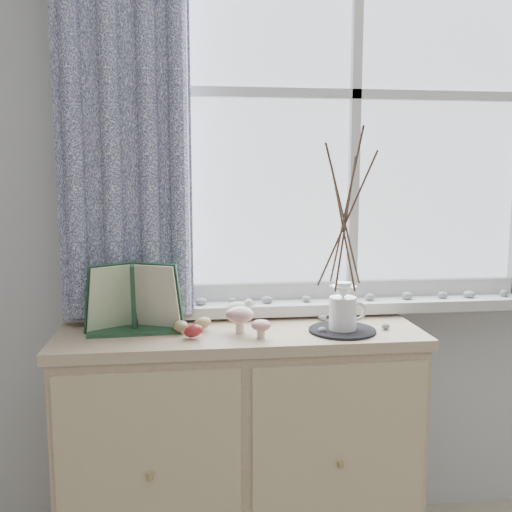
% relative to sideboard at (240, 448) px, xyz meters
% --- Properties ---
extents(sideboard, '(1.20, 0.45, 0.85)m').
position_rel_sideboard_xyz_m(sideboard, '(0.00, 0.00, 0.00)').
color(sideboard, '#C7B38B').
rests_on(sideboard, ground).
extents(botanical_book, '(0.35, 0.15, 0.24)m').
position_rel_sideboard_xyz_m(botanical_book, '(-0.34, -0.04, 0.54)').
color(botanical_book, '#1F422C').
rests_on(botanical_book, sideboard).
extents(toadstool_cluster, '(0.14, 0.15, 0.09)m').
position_rel_sideboard_xyz_m(toadstool_cluster, '(0.01, -0.07, 0.48)').
color(toadstool_cluster, silver).
rests_on(toadstool_cluster, sideboard).
extents(wooden_eggs, '(0.16, 0.17, 0.06)m').
position_rel_sideboard_xyz_m(wooden_eggs, '(-0.18, -0.03, 0.45)').
color(wooden_eggs, tan).
rests_on(wooden_eggs, sideboard).
extents(songbird_figurine, '(0.15, 0.08, 0.07)m').
position_rel_sideboard_xyz_m(songbird_figurine, '(0.00, 0.11, 0.46)').
color(songbird_figurine, silver).
rests_on(songbird_figurine, sideboard).
extents(crocheted_doily, '(0.22, 0.22, 0.01)m').
position_rel_sideboard_xyz_m(crocheted_doily, '(0.33, -0.08, 0.43)').
color(crocheted_doily, black).
rests_on(crocheted_doily, sideboard).
extents(twig_pitcher, '(0.27, 0.27, 0.66)m').
position_rel_sideboard_xyz_m(twig_pitcher, '(0.33, -0.08, 0.81)').
color(twig_pitcher, white).
rests_on(twig_pitcher, crocheted_doily).
extents(sideboard_pebbles, '(0.25, 0.19, 0.02)m').
position_rel_sideboard_xyz_m(sideboard_pebbles, '(0.35, -0.03, 0.43)').
color(sideboard_pebbles, gray).
rests_on(sideboard_pebbles, sideboard).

